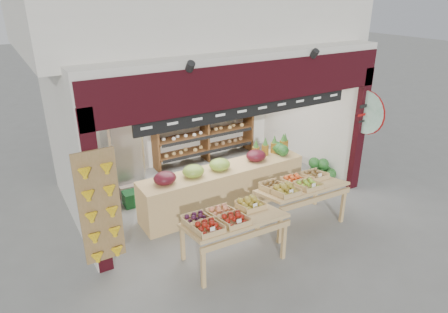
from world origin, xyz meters
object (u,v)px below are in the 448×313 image
mid_counter (224,186)px  cardboard_stack (117,195)px  display_table_right (298,186)px  watermelon_pile (322,172)px  refrigerator (123,150)px  back_shelving (205,120)px  display_table_left (227,219)px

mid_counter → cardboard_stack: bearing=147.8°
display_table_right → watermelon_pile: size_ratio=2.32×
refrigerator → display_table_right: (2.31, -2.97, -0.15)m
mid_counter → display_table_right: mid_counter is taller
cardboard_stack → watermelon_pile: (4.44, -1.21, -0.07)m
cardboard_stack → watermelon_pile: 4.60m
mid_counter → display_table_right: (0.87, -1.19, 0.30)m
back_shelving → cardboard_stack: back_shelving is taller
display_table_left → watermelon_pile: display_table_left is taller
display_table_right → back_shelving: bearing=90.6°
mid_counter → display_table_right: bearing=-53.8°
cardboard_stack → watermelon_pile: size_ratio=1.42×
back_shelving → mid_counter: size_ratio=0.79×
refrigerator → display_table_left: (0.60, -3.28, -0.14)m
refrigerator → display_table_right: 3.76m
back_shelving → refrigerator: 2.34m
refrigerator → display_table_left: bearing=-78.5°
mid_counter → display_table_left: bearing=-119.2°
watermelon_pile → refrigerator: bearing=155.5°
cardboard_stack → display_table_left: 2.88m
display_table_left → display_table_right: size_ratio=1.00×
back_shelving → display_table_right: 3.52m
mid_counter → display_table_left: size_ratio=2.15×
back_shelving → display_table_right: bearing=-89.4°
display_table_left → display_table_right: (1.70, 0.31, -0.00)m
mid_counter → display_table_left: (-0.84, -1.50, 0.30)m
display_table_right → refrigerator: bearing=127.8°
refrigerator → mid_counter: size_ratio=0.54×
back_shelving → refrigerator: size_ratio=1.47×
cardboard_stack → mid_counter: size_ratio=0.28×
back_shelving → mid_counter: 2.54m
cardboard_stack → display_table_right: size_ratio=0.61×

